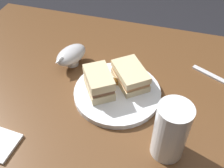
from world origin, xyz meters
The scene contains 13 objects.
dining_table centered at (0.00, 0.00, 0.36)m, with size 1.19×0.78×0.72m, color brown.
plate centered at (0.04, -0.02, 0.73)m, with size 0.26×0.26×0.02m, color white.
sandwich_half_left centered at (0.07, 0.03, 0.76)m, with size 0.14×0.14×0.05m.
sandwich_half_right centered at (-0.01, -0.04, 0.77)m, with size 0.12×0.13×0.07m.
potato_wedge_front centered at (-0.03, 0.04, 0.74)m, with size 0.05×0.02×0.01m, color gold.
potato_wedge_middle centered at (0.02, 0.01, 0.74)m, with size 0.05×0.02×0.02m, color #AD702D.
potato_wedge_back centered at (-0.02, 0.02, 0.74)m, with size 0.04×0.02×0.02m, color #B77F33.
potato_wedge_left_edge centered at (0.00, 0.01, 0.74)m, with size 0.05×0.02×0.02m, color gold.
potato_wedge_right_edge centered at (-0.03, 0.03, 0.74)m, with size 0.04×0.02×0.02m, color #B77F33.
potato_wedge_stray centered at (0.05, 0.03, 0.74)m, with size 0.04×0.02×0.02m, color #B77F33.
pint_glass centered at (0.21, -0.17, 0.79)m, with size 0.08×0.08×0.16m.
gravy_boat centered at (-0.15, 0.07, 0.76)m, with size 0.11×0.14×0.07m.
fork centered at (0.34, 0.13, 0.72)m, with size 0.18×0.02×0.01m, color silver.
Camera 1 is at (0.18, -0.57, 1.32)m, focal length 43.07 mm.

